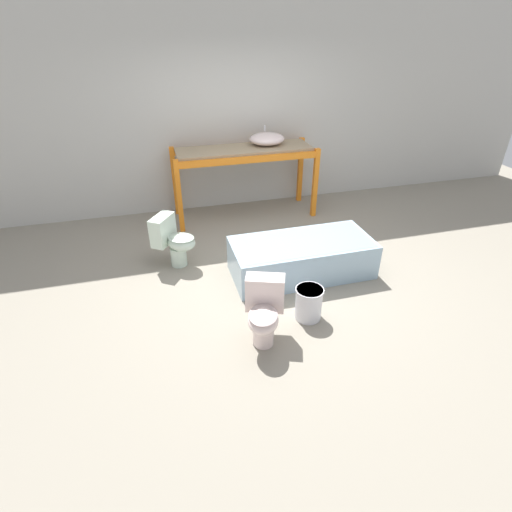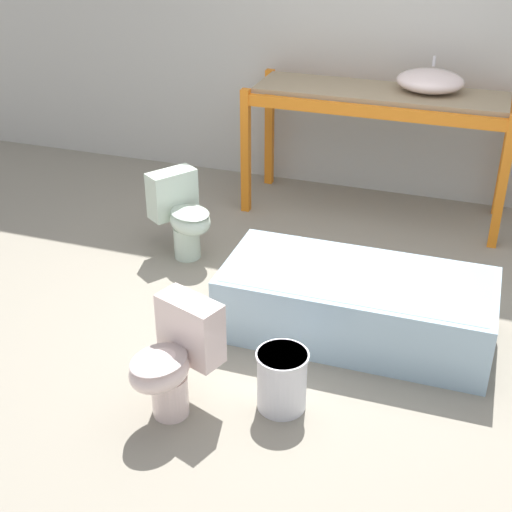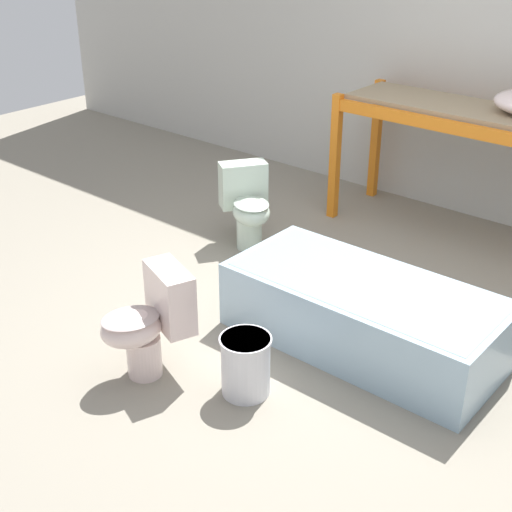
{
  "view_description": "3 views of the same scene",
  "coord_description": "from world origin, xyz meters",
  "px_view_note": "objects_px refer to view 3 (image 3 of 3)",
  "views": [
    {
      "loc": [
        -1.3,
        -3.94,
        2.68
      ],
      "look_at": [
        -0.36,
        -0.48,
        0.55
      ],
      "focal_mm": 28.0,
      "sensor_mm": 36.0,
      "label": 1
    },
    {
      "loc": [
        0.94,
        -3.88,
        2.65
      ],
      "look_at": [
        -0.27,
        -0.36,
        0.59
      ],
      "focal_mm": 50.0,
      "sensor_mm": 36.0,
      "label": 2
    },
    {
      "loc": [
        2.21,
        -3.35,
        2.48
      ],
      "look_at": [
        -0.28,
        -0.43,
        0.54
      ],
      "focal_mm": 50.0,
      "sensor_mm": 36.0,
      "label": 3
    }
  ],
  "objects_px": {
    "toilet_near": "(248,204)",
    "toilet_far": "(150,320)",
    "bucket_white": "(246,364)",
    "bathtub_main": "(364,309)"
  },
  "relations": [
    {
      "from": "bathtub_main",
      "to": "toilet_near",
      "type": "xyz_separation_m",
      "value": [
        -1.46,
        0.61,
        0.1
      ]
    },
    {
      "from": "toilet_far",
      "to": "bucket_white",
      "type": "height_order",
      "value": "toilet_far"
    },
    {
      "from": "toilet_near",
      "to": "toilet_far",
      "type": "xyz_separation_m",
      "value": [
        0.69,
        -1.64,
        0.0
      ]
    },
    {
      "from": "bathtub_main",
      "to": "toilet_far",
      "type": "distance_m",
      "value": 1.29
    },
    {
      "from": "toilet_near",
      "to": "toilet_far",
      "type": "relative_size",
      "value": 1.0
    },
    {
      "from": "toilet_near",
      "to": "bucket_white",
      "type": "height_order",
      "value": "toilet_near"
    },
    {
      "from": "bathtub_main",
      "to": "bucket_white",
      "type": "xyz_separation_m",
      "value": [
        -0.23,
        -0.82,
        -0.06
      ]
    },
    {
      "from": "toilet_near",
      "to": "bucket_white",
      "type": "relative_size",
      "value": 1.81
    },
    {
      "from": "toilet_far",
      "to": "toilet_near",
      "type": "bearing_deg",
      "value": 132.98
    },
    {
      "from": "toilet_far",
      "to": "bucket_white",
      "type": "xyz_separation_m",
      "value": [
        0.54,
        0.2,
        -0.16
      ]
    }
  ]
}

